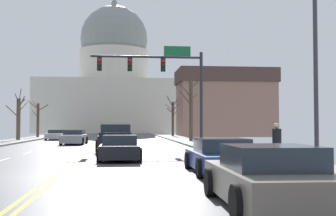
% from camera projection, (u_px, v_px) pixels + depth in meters
% --- Properties ---
extents(ground, '(20.00, 180.00, 0.20)m').
position_uv_depth(ground, '(56.00, 176.00, 13.63)').
color(ground, '#4D4D52').
extents(signal_gantry, '(7.91, 0.41, 7.09)m').
position_uv_depth(signal_gantry, '(162.00, 74.00, 30.53)').
color(signal_gantry, '#28282D').
rests_on(signal_gantry, ground).
extents(street_lamp_right, '(2.09, 0.24, 7.70)m').
position_uv_depth(street_lamp_right, '(307.00, 29.00, 13.84)').
color(street_lamp_right, '#333338').
rests_on(street_lamp_right, ground).
extents(capitol_building, '(31.69, 19.92, 30.34)m').
position_uv_depth(capitol_building, '(114.00, 83.00, 95.02)').
color(capitol_building, beige).
rests_on(capitol_building, ground).
extents(pickup_truck_near_00, '(2.31, 5.35, 1.67)m').
position_uv_depth(pickup_truck_near_00, '(116.00, 139.00, 26.95)').
color(pickup_truck_near_00, black).
rests_on(pickup_truck_near_00, ground).
extents(sedan_near_01, '(1.96, 4.46, 1.17)m').
position_uv_depth(sedan_near_01, '(120.00, 148.00, 20.13)').
color(sedan_near_01, black).
rests_on(sedan_near_01, ground).
extents(sedan_near_02, '(2.14, 4.73, 1.18)m').
position_uv_depth(sedan_near_02, '(221.00, 157.00, 14.67)').
color(sedan_near_02, navy).
rests_on(sedan_near_02, ground).
extents(sedan_near_03, '(2.16, 4.34, 1.23)m').
position_uv_depth(sedan_near_03, '(269.00, 178.00, 8.58)').
color(sedan_near_03, '#6B6056').
rests_on(sedan_near_03, ground).
extents(sedan_oncoming_00, '(2.05, 4.59, 1.23)m').
position_uv_depth(sedan_oncoming_00, '(74.00, 137.00, 36.62)').
color(sedan_oncoming_00, '#9EA3A8').
rests_on(sedan_oncoming_00, ground).
extents(sedan_oncoming_01, '(2.03, 4.35, 1.11)m').
position_uv_depth(sedan_oncoming_01, '(56.00, 135.00, 47.83)').
color(sedan_oncoming_01, silver).
rests_on(sedan_oncoming_01, ground).
extents(flank_building_03, '(13.80, 7.75, 9.59)m').
position_uv_depth(flank_building_03, '(225.00, 103.00, 62.31)').
color(flank_building_03, '#8C6656').
rests_on(flank_building_03, ground).
extents(bare_tree_00, '(1.99, 2.41, 5.58)m').
position_uv_depth(bare_tree_00, '(173.00, 117.00, 59.13)').
color(bare_tree_00, '#423328').
rests_on(bare_tree_00, ground).
extents(bare_tree_01, '(2.54, 1.81, 4.60)m').
position_uv_depth(bare_tree_01, '(38.00, 119.00, 54.31)').
color(bare_tree_01, '#4C3D2D').
rests_on(bare_tree_01, ground).
extents(bare_tree_02, '(2.16, 2.07, 5.84)m').
position_uv_depth(bare_tree_02, '(191.00, 109.00, 41.14)').
color(bare_tree_02, '#4C3D2D').
rests_on(bare_tree_02, ground).
extents(bare_tree_03, '(2.25, 2.35, 5.28)m').
position_uv_depth(bare_tree_03, '(18.00, 118.00, 43.89)').
color(bare_tree_03, brown).
rests_on(bare_tree_03, ground).
extents(pedestrian_00, '(0.35, 0.34, 1.57)m').
position_uv_depth(pedestrian_00, '(277.00, 141.00, 16.36)').
color(pedestrian_00, black).
rests_on(pedestrian_00, ground).
extents(bicycle_parked, '(0.12, 1.77, 0.85)m').
position_uv_depth(bicycle_parked, '(292.00, 159.00, 14.48)').
color(bicycle_parked, black).
rests_on(bicycle_parked, ground).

